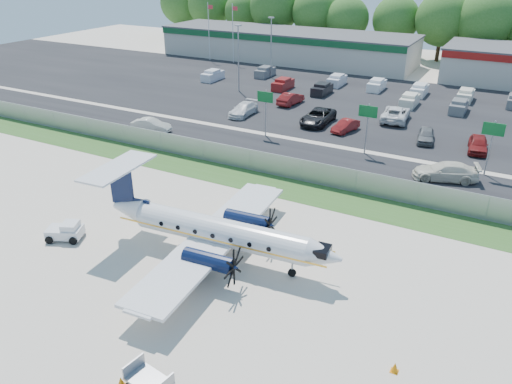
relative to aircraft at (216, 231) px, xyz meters
The scene contains 31 objects.
ground 2.04m from the aircraft, 110.81° to the right, with size 170.00×170.00×0.00m, color beige.
grass_verge 11.80m from the aircraft, 90.69° to the left, with size 170.00×4.00×0.02m, color #2D561E.
access_road 18.74m from the aircraft, 90.43° to the left, with size 170.00×8.00×0.02m, color black.
parking_lot 39.68m from the aircraft, 90.20° to the left, with size 170.00×32.00×0.02m, color black.
perimeter_fence 13.67m from the aircraft, 90.59° to the left, with size 120.00×0.06×1.99m.
building_west 66.17m from the aircraft, 111.40° to the left, with size 46.40×12.40×5.24m.
sign_left 24.02m from the aircraft, 109.86° to the left, with size 1.80×0.26×5.00m.
sign_mid 22.77m from the aircraft, 82.77° to the left, with size 1.80×0.26×5.00m.
sign_right 26.51m from the aircraft, 58.41° to the left, with size 1.80×0.26×5.00m.
flagpole_west 65.56m from the aircraft, 123.43° to the left, with size 1.06×0.12×10.00m.
flagpole_east 62.95m from the aircraft, 119.62° to the left, with size 1.06×0.12×10.00m.
light_pole_nw 42.80m from the aircraft, 118.16° to the left, with size 0.90×0.35×9.09m.
light_pole_sw 51.81m from the aircraft, 112.92° to the left, with size 0.90×0.35×9.09m.
tree_line 73.66m from the aircraft, 90.11° to the left, with size 112.00×6.00×14.00m, color #2C5D1B, non-canonical shape.
aircraft is the anchor object (origin of this frame).
pushback_tug 10.91m from the aircraft, 164.21° to the right, with size 2.72×2.44×1.25m.
baggage_cart_near 2.52m from the aircraft, 114.56° to the right, with size 2.26×1.48×1.13m.
baggage_cart_far 11.18m from the aircraft, 73.67° to the right, with size 2.26×1.56×1.10m.
cone_nose 13.51m from the aircraft, 18.78° to the right, with size 0.38×0.38×0.54m.
cone_port_wing 11.44m from the aircraft, 80.39° to the right, with size 0.39×0.39×0.55m.
cone_starboard_wing 7.63m from the aircraft, 114.46° to the left, with size 0.42×0.42×0.59m.
road_car_west 26.77m from the aircraft, 138.08° to the left, with size 1.53×4.39×1.45m, color beige.
road_car_mid 22.68m from the aircraft, 61.12° to the left, with size 2.22×5.46×1.59m, color beige.
parked_car_a 31.30m from the aircraft, 116.43° to the left, with size 2.07×5.10×1.48m, color silver.
parked_car_b 29.66m from the aircraft, 99.22° to the left, with size 2.77×6.00×1.67m, color black.
parked_car_c 28.14m from the aircraft, 92.05° to the left, with size 1.37×3.94×1.30m, color maroon.
parked_car_d 29.92m from the aircraft, 75.54° to the left, with size 1.66×4.13×1.41m, color #595B5E.
parked_car_e 31.20m from the aircraft, 66.19° to the left, with size 1.79×4.46×1.52m, color maroon.
parked_car_f 36.78m from the aircraft, 107.26° to the left, with size 1.62×4.65×1.53m, color maroon.
parked_car_g 34.80m from the aircraft, 85.30° to the left, with size 2.85×6.17×1.71m, color silver.
far_parking_rows 44.67m from the aircraft, 90.18° to the left, with size 56.00×10.00×1.60m, color gray, non-canonical shape.
Camera 1 is at (15.40, -22.56, 18.00)m, focal length 35.00 mm.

